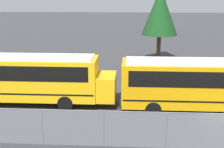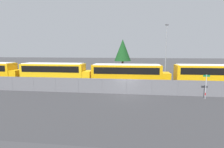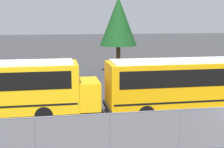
{
  "view_description": "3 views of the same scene",
  "coord_description": "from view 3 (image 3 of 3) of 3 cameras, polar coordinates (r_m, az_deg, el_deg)",
  "views": [
    {
      "loc": [
        -4.77,
        -13.84,
        7.37
      ],
      "look_at": [
        -5.9,
        4.5,
        2.47
      ],
      "focal_mm": 50.0,
      "sensor_mm": 36.0,
      "label": 1
    },
    {
      "loc": [
        0.88,
        -20.83,
        5.33
      ],
      "look_at": [
        -2.36,
        4.76,
        1.79
      ],
      "focal_mm": 28.0,
      "sensor_mm": 36.0,
      "label": 2
    },
    {
      "loc": [
        -8.07,
        -12.0,
        5.65
      ],
      "look_at": [
        -4.89,
        5.97,
        2.37
      ],
      "focal_mm": 50.0,
      "sensor_mm": 36.0,
      "label": 3
    }
  ],
  "objects": [
    {
      "name": "school_bus_2",
      "position": [
        19.14,
        15.14,
        -1.37
      ],
      "size": [
        11.45,
        2.58,
        3.27
      ],
      "color": "orange",
      "rests_on": "ground_plane"
    },
    {
      "name": "tree_1",
      "position": [
        32.41,
        1.17,
        9.56
      ],
      "size": [
        3.82,
        3.82,
        7.81
      ],
      "color": "#51381E",
      "rests_on": "ground_plane"
    }
  ]
}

